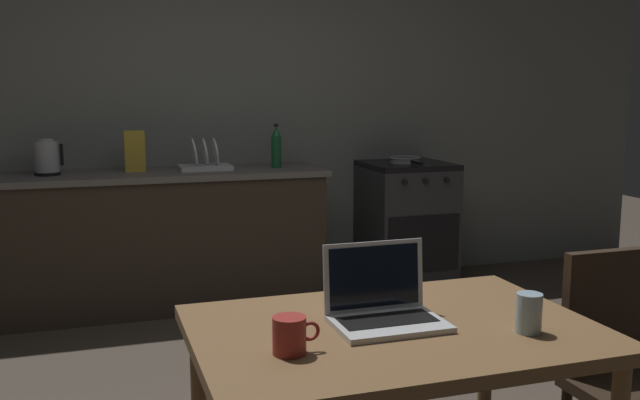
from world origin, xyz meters
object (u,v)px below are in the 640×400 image
Objects in this scene: stove_oven at (406,224)px; chair at (630,368)px; bottle at (276,147)px; cereal_box at (135,151)px; drinking_glass at (529,313)px; dining_table at (394,352)px; coffee_mug at (290,335)px; frying_pan at (406,160)px; electric_kettle at (47,158)px; laptop at (384,308)px; dish_rack at (205,163)px.

stove_oven is 1.01× the size of chair.
stove_oven is 1.16m from bottle.
drinking_glass is at bearing -74.00° from cereal_box.
stove_oven reaches higher than dining_table.
chair is 3.03× the size of bottle.
bottle reaches higher than chair.
chair reaches higher than coffee_mug.
bottle is 2.62× the size of drinking_glass.
dining_table is at bearing 167.99° from chair.
drinking_glass reaches higher than coffee_mug.
drinking_glass is (-0.05, -2.98, -0.24)m from bottle.
chair is at bearing 16.69° from drinking_glass.
frying_pan is 1.90m from cereal_box.
frying_pan reaches higher than coffee_mug.
dining_table is at bearing 153.27° from drinking_glass.
coffee_mug is at bearing 175.37° from drinking_glass.
electric_kettle is at bearing 112.78° from chair.
bottle is at bearing -1.97° from electric_kettle.
cereal_box reaches higher than dining_table.
cereal_box is at bearing 104.68° from chair.
electric_kettle is 1.45m from bottle.
frying_pan is at bearing 1.21° from bottle.
coffee_mug is (-1.20, -0.10, 0.28)m from chair.
bottle is (0.41, 2.78, 0.25)m from laptop.
laptop reaches higher than dining_table.
drinking_glass is 0.43× the size of cereal_box.
stove_oven is 3.99× the size of electric_kettle.
chair is at bearing -3.87° from laptop.
electric_kettle is at bearing -177.84° from cereal_box.
laptop is (-1.40, -2.83, 0.35)m from stove_oven.
chair is 3.49m from electric_kettle.
frying_pan is (0.51, 2.85, 0.41)m from chair.
stove_oven is 3.41× the size of cereal_box.
drinking_glass is at bearing -174.22° from chair.
drinking_glass is (1.40, -3.03, -0.20)m from electric_kettle.
coffee_mug is 2.99m from dish_rack.
drinking_glass is at bearing -30.18° from laptop.
bottle is at bearing -178.79° from frying_pan.
drinking_glass is at bearing -26.73° from dining_table.
laptop is (-0.02, 0.03, 0.13)m from dining_table.
electric_kettle is 0.53m from cereal_box.
electric_kettle is (-1.05, 2.83, 0.21)m from laptop.
cereal_box reaches higher than chair.
cereal_box reaches higher than stove_oven.
chair is 3.06m from dish_rack.
chair is 7.93× the size of drinking_glass.
drinking_glass is (0.36, -0.20, 0.01)m from laptop.
drinking_glass is at bearing -81.96° from dish_rack.
dish_rack is at bearing 98.04° from drinking_glass.
laptop is at bearing -98.30° from bottle.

